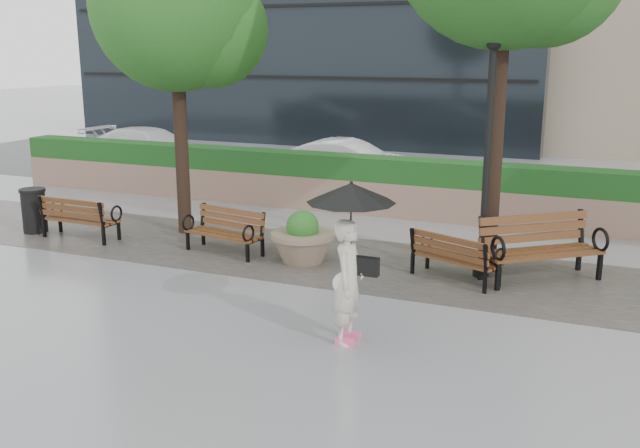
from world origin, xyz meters
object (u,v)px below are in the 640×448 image
at_px(bench_1, 225,241).
at_px(bench_3, 540,262).
at_px(bench_0, 81,227).
at_px(car_right, 348,163).
at_px(pedestrian, 350,247).
at_px(planter_left, 303,242).
at_px(bench_2, 454,267).
at_px(car_left, 151,149).
at_px(trash_bin, 34,212).
at_px(lamppost, 486,175).

height_order(bench_1, bench_3, bench_3).
xyz_separation_m(bench_0, car_right, (3.01, 7.66, 0.38)).
distance_m(bench_3, pedestrian, 4.33).
distance_m(planter_left, pedestrian, 3.80).
relative_size(bench_1, planter_left, 1.43).
bearing_deg(bench_2, bench_0, 24.56).
xyz_separation_m(bench_3, car_right, (-6.02, 6.77, 0.32)).
height_order(bench_0, pedestrian, pedestrian).
distance_m(bench_1, bench_3, 5.80).
xyz_separation_m(bench_0, bench_2, (7.71, 0.30, -0.02)).
relative_size(bench_1, bench_2, 1.01).
bearing_deg(bench_3, car_right, 92.62).
bearing_deg(bench_1, car_left, 144.22).
height_order(bench_3, planter_left, bench_3).
bearing_deg(bench_0, trash_bin, -1.03).
distance_m(planter_left, trash_bin, 6.17).
distance_m(bench_1, car_left, 10.36).
bearing_deg(bench_1, bench_0, -165.17).
relative_size(car_right, pedestrian, 1.82).
bearing_deg(planter_left, bench_1, -178.04).
height_order(lamppost, car_right, lamppost).
height_order(bench_0, lamppost, lamppost).
distance_m(lamppost, pedestrian, 3.70).
relative_size(bench_2, lamppost, 0.41).
relative_size(bench_0, bench_2, 1.01).
bearing_deg(car_left, bench_2, -122.42).
bearing_deg(trash_bin, bench_3, 4.67).
height_order(bench_2, trash_bin, trash_bin).
bearing_deg(bench_2, bench_3, -133.55).
height_order(trash_bin, car_left, car_left).
bearing_deg(planter_left, lamppost, 7.69).
height_order(bench_2, car_left, car_left).
bearing_deg(car_right, lamppost, -144.50).
height_order(lamppost, pedestrian, lamppost).
bearing_deg(car_right, bench_2, -148.09).
distance_m(car_left, pedestrian, 15.09).
height_order(trash_bin, lamppost, lamppost).
relative_size(bench_3, pedestrian, 0.96).
xyz_separation_m(car_right, pedestrian, (3.94, -10.44, 0.67)).
xyz_separation_m(trash_bin, pedestrian, (8.23, -2.83, 0.86)).
bearing_deg(car_left, bench_0, -153.27).
distance_m(bench_1, planter_left, 1.62).
relative_size(bench_1, bench_3, 0.80).
height_order(bench_1, car_right, car_right).
xyz_separation_m(bench_1, trash_bin, (-4.55, -0.18, 0.20)).
xyz_separation_m(bench_0, bench_3, (9.04, 0.89, 0.06)).
bearing_deg(bench_0, lamppost, -173.71).
distance_m(bench_0, lamppost, 8.25).
bearing_deg(car_right, trash_bin, 150.03).
relative_size(bench_0, car_left, 0.36).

